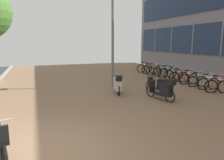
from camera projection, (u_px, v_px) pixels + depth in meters
name	position (u px, v px, depth m)	size (l,w,h in m)	color
ground	(100.00, 144.00, 5.37)	(21.00, 40.00, 0.13)	#2B2D2F
bicycle_foreground	(1.00, 153.00, 4.11)	(0.58, 1.40, 1.12)	black
bicycle_rack_00	(218.00, 86.00, 10.66)	(1.30, 0.64, 0.99)	black
bicycle_rack_01	(208.00, 83.00, 11.45)	(1.32, 0.47, 0.96)	black
bicycle_rack_02	(198.00, 81.00, 12.17)	(1.27, 0.48, 0.93)	black
bicycle_rack_03	(189.00, 79.00, 12.91)	(1.37, 0.48, 0.98)	black
bicycle_rack_04	(179.00, 77.00, 13.60)	(1.29, 0.52, 0.98)	black
bicycle_rack_05	(173.00, 75.00, 14.39)	(1.40, 0.48, 1.02)	black
bicycle_rack_06	(167.00, 73.00, 15.13)	(1.36, 0.51, 1.01)	black
bicycle_rack_07	(161.00, 72.00, 15.85)	(1.28, 0.48, 0.95)	black
bicycle_rack_08	(154.00, 71.00, 16.54)	(1.34, 0.47, 1.00)	black
bicycle_rack_09	(150.00, 70.00, 17.30)	(1.36, 0.48, 0.98)	black
bicycle_rack_10	(144.00, 68.00, 18.02)	(1.34, 0.47, 1.00)	black
scooter_near	(163.00, 90.00, 9.31)	(0.70, 1.71, 1.03)	black
scooter_mid	(159.00, 85.00, 10.68)	(0.67, 1.68, 0.77)	black
scooter_far	(118.00, 85.00, 10.47)	(0.77, 1.76, 1.04)	black
lamp_post	(113.00, 36.00, 11.79)	(0.20, 0.52, 5.24)	slate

